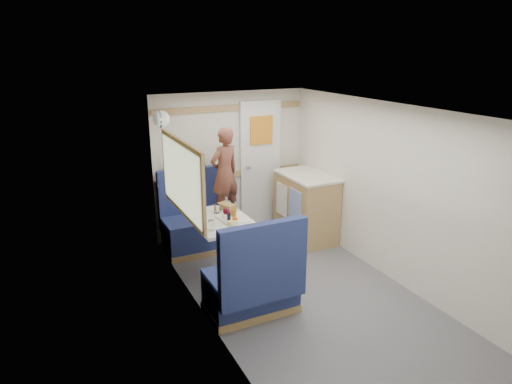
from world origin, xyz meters
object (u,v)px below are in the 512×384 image
dome_light (161,119)px  salt_grinder (224,215)px  person (225,173)px  tumbler_mid (197,207)px  pepper_grinder (229,217)px  wine_glass (226,212)px  bread_loaf (227,207)px  bench_far (197,227)px  duffel_bag (188,171)px  tumbler_right (217,208)px  tumbler_left (211,225)px  bench_near (253,287)px  cheese_block (232,222)px  dinette_table (221,231)px  galley_counter (306,206)px  beer_glass (234,214)px  tray (232,219)px  orange_fruit (235,220)px

dome_light → salt_grinder: 1.38m
person → tumbler_mid: size_ratio=9.78×
tumbler_mid → pepper_grinder: size_ratio=1.13×
wine_glass → bread_loaf: size_ratio=0.77×
bench_far → duffel_bag: bearing=93.3°
tumbler_right → duffel_bag: bearing=93.0°
tumbler_left → salt_grinder: tumbler_left is taller
bench_near → cheese_block: size_ratio=10.38×
dinette_table → galley_counter: bearing=20.5°
beer_glass → bread_loaf: bearing=86.8°
galley_counter → tumbler_mid: 1.67m
person → tumbler_right: person is taller
tumbler_right → tray: bearing=-74.0°
tumbler_left → tumbler_mid: bearing=85.0°
person → duffel_bag: person is taller
wine_glass → tumbler_mid: size_ratio=1.40×
galley_counter → person: (-1.13, 0.16, 0.57)m
cheese_block → bread_loaf: size_ratio=0.46×
tray → pepper_grinder: size_ratio=3.42×
person → cheese_block: person is taller
duffel_bag → bread_loaf: bearing=-62.0°
orange_fruit → wine_glass: bearing=127.1°
tray → person: bearing=73.7°
cheese_block → beer_glass: 0.24m
bench_near → galley_counter: (1.47, 1.41, 0.17)m
tumbler_left → bread_loaf: bearing=51.4°
galley_counter → person: size_ratio=0.79×
tumbler_left → bench_near: bearing=-70.6°
dinette_table → cheese_block: size_ratio=9.09×
person → wine_glass: bearing=50.4°
bread_loaf → beer_glass: bearing=-93.2°
wine_glass → tumbler_left: 0.27m
dinette_table → galley_counter: (1.47, 0.55, -0.10)m
bench_near → pepper_grinder: (0.06, 0.75, 0.47)m
bench_far → pepper_grinder: bench_far is taller
dinette_table → bench_near: (-0.00, -0.86, -0.27)m
dome_light → pepper_grinder: bearing=-65.0°
duffel_bag → tray: bearing=-66.8°
bench_far → wine_glass: size_ratio=6.25×
bench_near → tumbler_right: bench_near is taller
person → cheese_block: size_ratio=11.57×
tray → galley_counter: bearing=24.8°
bench_far → tumbler_mid: size_ratio=8.78×
cheese_block → bread_loaf: bread_loaf is taller
bench_far → salt_grinder: 1.00m
bench_near → person: 1.77m
bench_far → tumbler_left: bench_far is taller
tumbler_right → pepper_grinder: bearing=-85.4°
galley_counter → wine_glass: galley_counter is taller
wine_glass → tumbler_left: (-0.23, -0.14, -0.07)m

